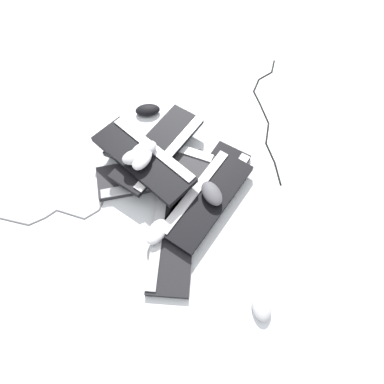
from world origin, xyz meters
TOP-DOWN VIEW (x-y plane):
  - ground_plane at (0.00, 0.00)m, footprint 3.20×3.20m
  - keyboard_0 at (0.12, -0.04)m, footprint 0.45×0.37m
  - keyboard_1 at (-0.06, 0.12)m, footprint 0.46×0.24m
  - keyboard_2 at (-0.09, -0.16)m, footprint 0.34×0.46m
  - keyboard_3 at (-0.00, 0.17)m, footprint 0.41×0.42m
  - keyboard_4 at (0.09, -0.09)m, footprint 0.45×0.35m
  - keyboard_5 at (0.01, 0.19)m, footprint 0.45×0.35m
  - keyboard_6 at (-0.08, 0.15)m, footprint 0.31×0.46m
  - mouse_0 at (0.05, 0.44)m, footprint 0.12×0.10m
  - mouse_1 at (0.10, -0.09)m, footprint 0.07×0.11m
  - mouse_2 at (-0.10, 0.14)m, footprint 0.12×0.08m
  - mouse_3 at (-0.14, -0.14)m, footprint 0.13×0.12m
  - mouse_4 at (0.08, -0.51)m, footprint 0.10×0.13m
  - mouse_5 at (-0.09, 0.12)m, footprint 0.13×0.12m
  - mouse_6 at (-0.07, 0.16)m, footprint 0.12×0.09m
  - cable_0 at (-0.58, 0.17)m, footprint 0.65×0.35m
  - cable_1 at (0.54, 0.21)m, footprint 0.36×0.64m

SIDE VIEW (x-z plane):
  - ground_plane at x=0.00m, z-range 0.00..0.00m
  - cable_0 at x=-0.58m, z-range 0.00..0.01m
  - cable_1 at x=0.54m, z-range 0.00..0.01m
  - keyboard_0 at x=0.12m, z-range 0.00..0.03m
  - keyboard_1 at x=-0.06m, z-range 0.00..0.03m
  - keyboard_2 at x=-0.09m, z-range 0.00..0.03m
  - mouse_0 at x=0.05m, z-range 0.00..0.04m
  - mouse_4 at x=0.08m, z-range 0.00..0.04m
  - keyboard_3 at x=0.00m, z-range 0.03..0.06m
  - keyboard_4 at x=0.09m, z-range 0.03..0.06m
  - mouse_3 at x=-0.14m, z-range 0.03..0.07m
  - keyboard_5 at x=0.01m, z-range 0.06..0.09m
  - mouse_1 at x=0.10m, z-range 0.06..0.10m
  - keyboard_6 at x=-0.08m, z-range 0.09..0.12m
  - mouse_2 at x=-0.10m, z-range 0.12..0.16m
  - mouse_5 at x=-0.09m, z-range 0.12..0.16m
  - mouse_6 at x=-0.07m, z-range 0.12..0.16m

